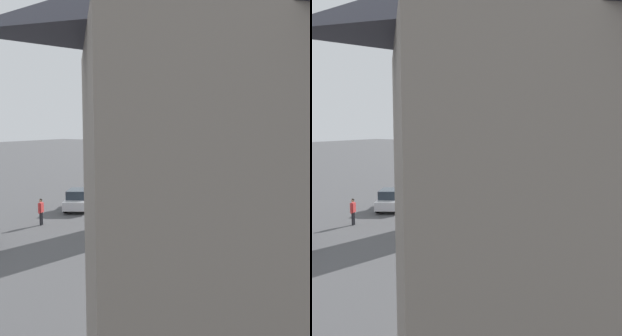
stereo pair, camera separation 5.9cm
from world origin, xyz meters
The scene contains 8 objects.
ground_plane centered at (0.00, 0.00, 0.00)m, with size 200.00×200.00×0.00m, color #4C4C4F.
clock_tower centered at (0.00, 0.00, 11.05)m, with size 4.45×4.45×18.99m.
car_blue_kerb centered at (-9.06, -6.10, 0.76)m, with size 2.49×4.38×1.53m.
car_red_corner centered at (-0.42, -6.74, 0.76)m, with size 4.42×3.52×1.53m.
car_black_far centered at (-6.40, -0.48, 0.76)m, with size 3.75×4.35×1.53m.
pedestrian centered at (4.43, -5.72, 1.01)m, with size 0.54×0.32×1.69m.
tree centered at (2.10, 8.02, 3.83)m, with size 4.09×4.09×5.89m.
building_terrace_right centered at (-20.61, -6.60, 4.73)m, with size 7.05×7.77×9.30m.
Camera 1 is at (23.04, 13.46, 6.45)m, focal length 44.56 mm.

